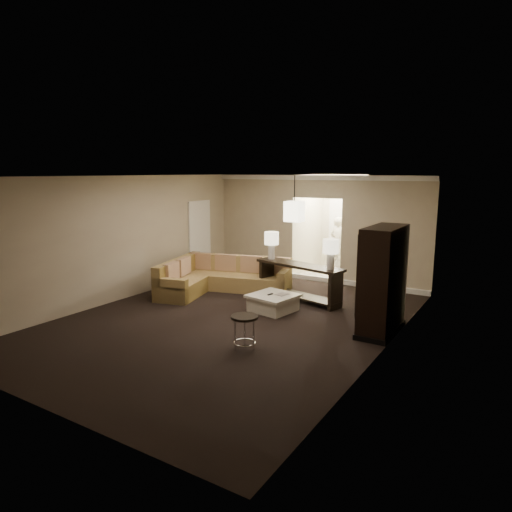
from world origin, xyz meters
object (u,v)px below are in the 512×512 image
Objects in this scene: coffee_table at (273,302)px; person at (338,240)px; console_table at (299,279)px; drink_table at (245,325)px; sectional_sofa at (218,278)px; armoire at (382,282)px.

person is (-0.40, 4.60, 0.70)m from coffee_table.
console_table is 3.65m from person.
console_table reaches higher than coffee_table.
person reaches higher than drink_table.
sectional_sofa is 2.07m from coffee_table.
console_table is (2.04, 0.30, 0.18)m from sectional_sofa.
armoire reaches higher than drink_table.
drink_table is at bearing -67.61° from console_table.
person is (-0.50, 3.60, 0.37)m from console_table.
coffee_table is 0.52× the size of armoire.
console_table is 3.97× the size of drink_table.
sectional_sofa reaches higher than drink_table.
console_table is 2.48m from armoire.
sectional_sofa is 4.34m from armoire.
sectional_sofa is at bearing 160.26° from coffee_table.
armoire is 5.39m from person.
drink_table reaches higher than coffee_table.
console_table reaches higher than sectional_sofa.
coffee_table is 4.67m from person.
armoire is (2.29, -0.07, 0.75)m from coffee_table.
armoire is at bearing -13.42° from console_table.
coffee_table is 0.45× the size of console_table.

